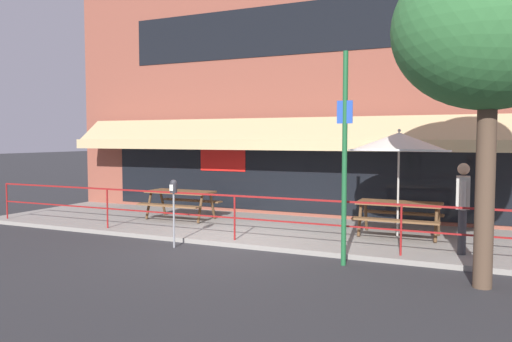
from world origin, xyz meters
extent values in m
plane|color=#2D2D30|center=(0.00, 0.00, 0.00)|extent=(120.00, 120.00, 0.00)
cube|color=gray|center=(0.00, 2.00, 0.05)|extent=(15.00, 4.00, 0.10)
cube|color=brown|center=(0.00, 4.25, 3.67)|extent=(15.00, 0.50, 7.34)
cube|color=black|center=(0.00, 3.99, 5.28)|extent=(10.50, 0.02, 1.40)
cube|color=black|center=(0.00, 3.99, 1.35)|extent=(12.00, 0.02, 2.30)
cube|color=red|center=(-2.25, 3.97, 1.65)|extent=(1.50, 0.02, 0.70)
cube|color=tan|center=(0.00, 3.45, 2.50)|extent=(13.80, 0.92, 0.70)
cube|color=tan|center=(0.00, 2.94, 2.10)|extent=(13.80, 0.08, 0.28)
cylinder|color=maroon|center=(-6.90, 0.30, 0.57)|extent=(0.04, 0.04, 0.95)
cylinder|color=maroon|center=(-3.45, 0.30, 0.57)|extent=(0.04, 0.04, 0.95)
cylinder|color=maroon|center=(0.00, 0.30, 0.57)|extent=(0.04, 0.04, 0.95)
cylinder|color=maroon|center=(3.45, 0.30, 0.57)|extent=(0.04, 0.04, 0.95)
cube|color=maroon|center=(0.00, 0.30, 1.05)|extent=(13.80, 0.04, 0.04)
cube|color=maroon|center=(0.00, 0.30, 0.57)|extent=(13.80, 0.03, 0.03)
cube|color=brown|center=(-2.57, 2.16, 0.84)|extent=(1.80, 0.80, 0.05)
cube|color=brown|center=(-2.57, 1.58, 0.54)|extent=(1.80, 0.26, 0.04)
cube|color=brown|center=(-2.57, 2.74, 0.54)|extent=(1.80, 0.26, 0.04)
cylinder|color=brown|center=(-1.77, 1.84, 0.47)|extent=(0.07, 0.30, 0.73)
cylinder|color=brown|center=(-1.77, 2.48, 0.47)|extent=(0.07, 0.30, 0.73)
cylinder|color=brown|center=(-3.37, 1.84, 0.47)|extent=(0.07, 0.30, 0.73)
cylinder|color=brown|center=(-3.37, 2.48, 0.47)|extent=(0.07, 0.30, 0.73)
cube|color=brown|center=(3.14, 2.14, 0.84)|extent=(1.80, 0.80, 0.05)
cube|color=brown|center=(3.14, 1.56, 0.54)|extent=(1.80, 0.26, 0.04)
cube|color=brown|center=(3.14, 2.72, 0.54)|extent=(1.80, 0.26, 0.04)
cylinder|color=brown|center=(3.94, 1.82, 0.47)|extent=(0.07, 0.30, 0.73)
cylinder|color=brown|center=(3.94, 2.46, 0.47)|extent=(0.07, 0.30, 0.73)
cylinder|color=brown|center=(2.34, 1.82, 0.47)|extent=(0.07, 0.30, 0.73)
cylinder|color=brown|center=(2.34, 2.46, 0.47)|extent=(0.07, 0.30, 0.73)
cylinder|color=#B7B2A8|center=(3.14, 1.94, 1.25)|extent=(0.04, 0.04, 2.30)
cone|color=silver|center=(3.14, 1.94, 2.20)|extent=(2.10, 2.11, 0.46)
cylinder|color=white|center=(3.14, 1.94, 2.01)|extent=(2.14, 2.14, 0.11)
sphere|color=#B7B2A8|center=(3.14, 1.94, 2.44)|extent=(0.07, 0.07, 0.07)
cylinder|color=#333338|center=(4.47, 1.06, 0.53)|extent=(0.15, 0.15, 0.86)
cylinder|color=#333338|center=(4.48, 0.86, 0.53)|extent=(0.15, 0.15, 0.86)
cube|color=#B2ADA3|center=(4.47, 0.96, 1.26)|extent=(0.26, 0.41, 0.60)
cylinder|color=#B2ADA3|center=(4.46, 1.22, 1.23)|extent=(0.10, 0.10, 0.54)
cylinder|color=#B2ADA3|center=(4.48, 0.70, 1.23)|extent=(0.10, 0.10, 0.54)
sphere|color=tan|center=(4.47, 0.96, 1.70)|extent=(0.22, 0.22, 0.22)
cylinder|color=gray|center=(-1.01, -0.49, 0.57)|extent=(0.04, 0.04, 1.15)
cylinder|color=#2D2D33|center=(-1.01, -0.49, 1.25)|extent=(0.15, 0.15, 0.20)
sphere|color=#2D2D33|center=(-1.01, -0.49, 1.35)|extent=(0.14, 0.14, 0.14)
cube|color=silver|center=(-1.01, -0.57, 1.26)|extent=(0.08, 0.01, 0.13)
cylinder|color=#1E6033|center=(2.56, -0.45, 1.90)|extent=(0.09, 0.09, 3.80)
cube|color=blue|center=(2.56, -0.47, 2.73)|extent=(0.28, 0.02, 0.40)
cylinder|color=brown|center=(4.83, -0.90, 1.49)|extent=(0.28, 0.28, 2.97)
ellipsoid|color=#337038|center=(4.83, -0.90, 3.90)|extent=(2.86, 2.57, 2.43)
camera|label=1|loc=(4.76, -9.12, 2.27)|focal=35.00mm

